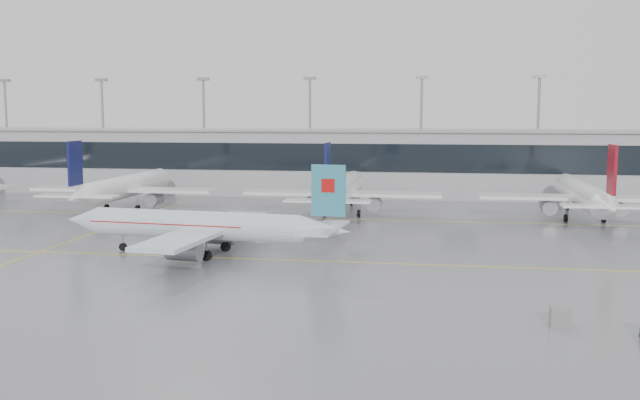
# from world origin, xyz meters

# --- Properties ---
(ground) EXTENTS (320.00, 320.00, 0.00)m
(ground) POSITION_xyz_m (0.00, 0.00, 0.00)
(ground) COLOR slate
(ground) RESTS_ON ground
(taxi_line_main) EXTENTS (120.00, 0.25, 0.01)m
(taxi_line_main) POSITION_xyz_m (0.00, 0.00, 0.01)
(taxi_line_main) COLOR yellow
(taxi_line_main) RESTS_ON ground
(taxi_line_north) EXTENTS (120.00, 0.25, 0.01)m
(taxi_line_north) POSITION_xyz_m (0.00, 30.00, 0.01)
(taxi_line_north) COLOR yellow
(taxi_line_north) RESTS_ON ground
(taxi_line_cross) EXTENTS (0.25, 60.00, 0.01)m
(taxi_line_cross) POSITION_xyz_m (-30.00, 15.00, 0.01)
(taxi_line_cross) COLOR yellow
(taxi_line_cross) RESTS_ON ground
(terminal) EXTENTS (180.00, 15.00, 12.00)m
(terminal) POSITION_xyz_m (0.00, 62.00, 6.00)
(terminal) COLOR #9C9DA0
(terminal) RESTS_ON ground
(terminal_glass) EXTENTS (180.00, 0.20, 5.00)m
(terminal_glass) POSITION_xyz_m (0.00, 54.45, 7.50)
(terminal_glass) COLOR black
(terminal_glass) RESTS_ON ground
(terminal_roof) EXTENTS (182.00, 16.00, 0.40)m
(terminal_roof) POSITION_xyz_m (0.00, 62.00, 12.20)
(terminal_roof) COLOR gray
(terminal_roof) RESTS_ON ground
(light_masts) EXTENTS (156.40, 1.00, 22.60)m
(light_masts) POSITION_xyz_m (0.00, 68.00, 13.34)
(light_masts) COLOR gray
(light_masts) RESTS_ON ground
(air_canada_jet) EXTENTS (33.59, 26.21, 10.21)m
(air_canada_jet) POSITION_xyz_m (-10.86, 1.05, 3.19)
(air_canada_jet) COLOR silver
(air_canada_jet) RESTS_ON ground
(parked_jet_b) EXTENTS (29.64, 36.96, 11.72)m
(parked_jet_b) POSITION_xyz_m (-35.00, 33.69, 3.71)
(parked_jet_b) COLOR white
(parked_jet_b) RESTS_ON ground
(parked_jet_c) EXTENTS (29.64, 36.96, 11.72)m
(parked_jet_c) POSITION_xyz_m (-0.00, 33.69, 3.71)
(parked_jet_c) COLOR white
(parked_jet_c) RESTS_ON ground
(parked_jet_d) EXTENTS (29.64, 36.96, 11.72)m
(parked_jet_d) POSITION_xyz_m (35.00, 33.69, 3.71)
(parked_jet_d) COLOR white
(parked_jet_d) RESTS_ON ground
(gse_unit) EXTENTS (1.47, 1.38, 1.42)m
(gse_unit) POSITION_xyz_m (22.91, -20.03, 0.71)
(gse_unit) COLOR gray
(gse_unit) RESTS_ON ground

